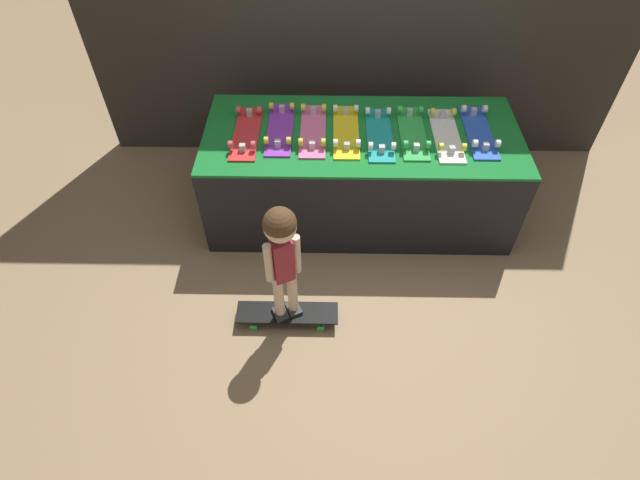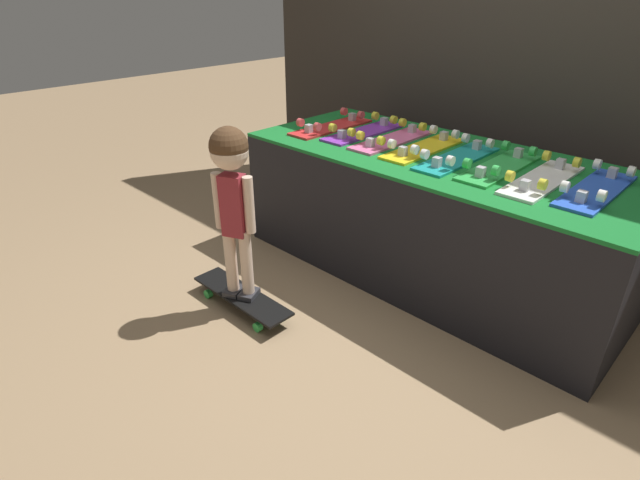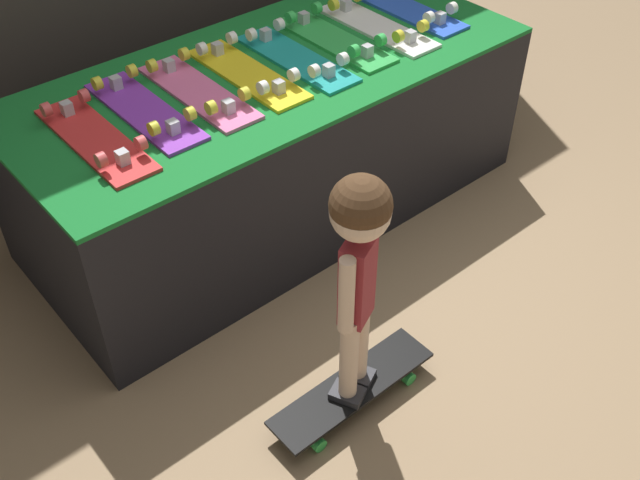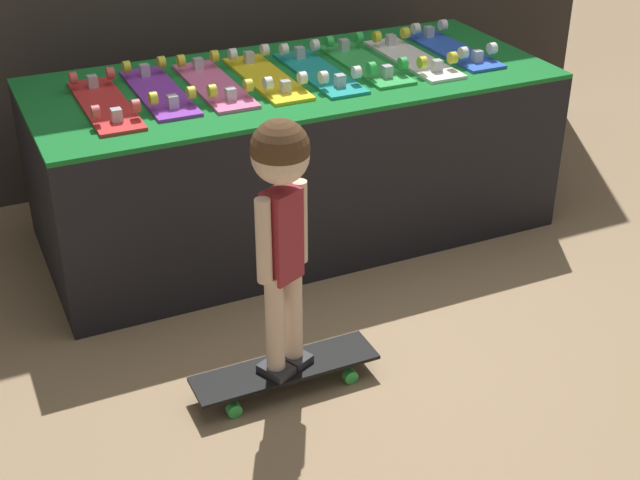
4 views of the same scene
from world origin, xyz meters
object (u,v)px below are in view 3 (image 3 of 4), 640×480
at_px(skateboard_yellow_on_rack, 247,72).
at_px(skateboard_blue_on_rack, 407,7).
at_px(skateboard_red_on_rack, 95,137).
at_px(skateboard_white_on_rack, 377,25).
at_px(skateboard_on_floor, 352,389).
at_px(skateboard_green_on_rack, 334,38).
at_px(skateboard_pink_on_rack, 198,90).
at_px(child, 359,253).
at_px(skateboard_teal_on_rack, 296,56).
at_px(skateboard_purple_on_rack, 144,109).

bearing_deg(skateboard_yellow_on_rack, skateboard_blue_on_rack, 0.65).
xyz_separation_m(skateboard_red_on_rack, skateboard_white_on_rack, (1.43, -0.00, 0.00)).
bearing_deg(skateboard_red_on_rack, skateboard_on_floor, -73.17).
distance_m(skateboard_green_on_rack, skateboard_on_floor, 1.57).
bearing_deg(skateboard_pink_on_rack, skateboard_yellow_on_rack, -1.77).
height_order(skateboard_pink_on_rack, skateboard_on_floor, skateboard_pink_on_rack).
relative_size(skateboard_pink_on_rack, skateboard_white_on_rack, 1.00).
xyz_separation_m(skateboard_pink_on_rack, child, (-0.15, -1.11, -0.02)).
xyz_separation_m(skateboard_red_on_rack, child, (0.33, -1.08, -0.02)).
bearing_deg(skateboard_on_floor, skateboard_white_on_rack, 44.20).
bearing_deg(skateboard_on_floor, child, 0.00).
bearing_deg(skateboard_teal_on_rack, skateboard_on_floor, -120.26).
xyz_separation_m(skateboard_pink_on_rack, skateboard_white_on_rack, (0.95, -0.04, 0.00)).
relative_size(skateboard_pink_on_rack, skateboard_yellow_on_rack, 1.00).
bearing_deg(skateboard_white_on_rack, child, -135.80).
bearing_deg(skateboard_yellow_on_rack, skateboard_purple_on_rack, 177.26).
relative_size(skateboard_teal_on_rack, child, 0.68).
bearing_deg(skateboard_yellow_on_rack, child, -109.42).
bearing_deg(skateboard_blue_on_rack, skateboard_on_floor, -140.27).
xyz_separation_m(skateboard_purple_on_rack, skateboard_pink_on_rack, (0.24, -0.02, 0.00)).
relative_size(skateboard_purple_on_rack, skateboard_yellow_on_rack, 1.00).
height_order(skateboard_red_on_rack, skateboard_purple_on_rack, same).
relative_size(skateboard_teal_on_rack, skateboard_green_on_rack, 1.00).
xyz_separation_m(skateboard_teal_on_rack, skateboard_blue_on_rack, (0.71, 0.04, 0.00)).
height_order(skateboard_pink_on_rack, skateboard_yellow_on_rack, same).
bearing_deg(skateboard_purple_on_rack, skateboard_yellow_on_rack, -2.74).
bearing_deg(skateboard_red_on_rack, skateboard_white_on_rack, -0.07).
height_order(skateboard_purple_on_rack, child, child).
height_order(skateboard_yellow_on_rack, skateboard_green_on_rack, same).
bearing_deg(skateboard_on_floor, skateboard_purple_on_rack, 94.41).
bearing_deg(skateboard_blue_on_rack, skateboard_purple_on_rack, 179.52).
bearing_deg(skateboard_blue_on_rack, skateboard_teal_on_rack, -176.80).
height_order(skateboard_red_on_rack, skateboard_teal_on_rack, same).
bearing_deg(skateboard_red_on_rack, skateboard_pink_on_rack, 4.44).
xyz_separation_m(skateboard_pink_on_rack, skateboard_green_on_rack, (0.71, -0.01, 0.00)).
bearing_deg(skateboard_green_on_rack, skateboard_on_floor, -128.25).
height_order(skateboard_red_on_rack, skateboard_blue_on_rack, same).
bearing_deg(child, skateboard_purple_on_rack, 69.85).
bearing_deg(child, skateboard_green_on_rack, 27.18).
height_order(skateboard_teal_on_rack, skateboard_white_on_rack, same).
xyz_separation_m(skateboard_purple_on_rack, child, (0.09, -1.13, -0.02)).
relative_size(skateboard_red_on_rack, skateboard_white_on_rack, 1.00).
distance_m(skateboard_teal_on_rack, skateboard_white_on_rack, 0.48).
bearing_deg(skateboard_white_on_rack, skateboard_red_on_rack, 179.93).
distance_m(skateboard_pink_on_rack, skateboard_blue_on_rack, 1.19).
bearing_deg(skateboard_teal_on_rack, skateboard_red_on_rack, -179.96).
bearing_deg(skateboard_red_on_rack, skateboard_teal_on_rack, 0.04).
height_order(skateboard_purple_on_rack, skateboard_green_on_rack, same).
relative_size(skateboard_red_on_rack, skateboard_on_floor, 0.95).
height_order(skateboard_green_on_rack, skateboard_blue_on_rack, same).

